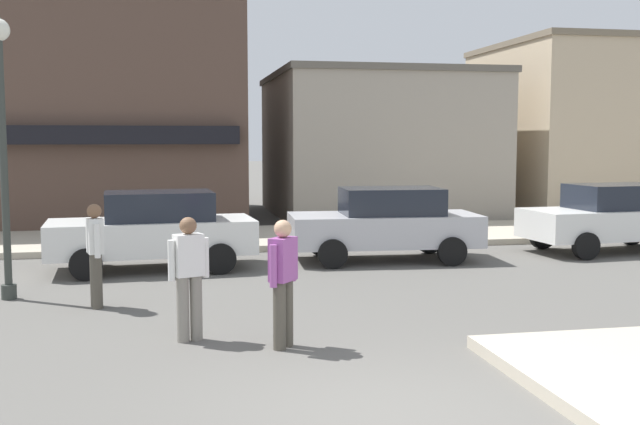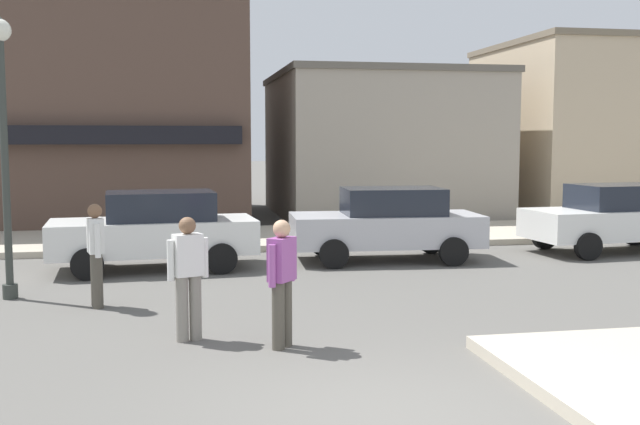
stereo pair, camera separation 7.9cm
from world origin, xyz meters
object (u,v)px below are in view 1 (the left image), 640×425
at_px(lamp_post, 2,116).
at_px(pedestrian_crossing_far, 95,252).
at_px(pedestrian_kerb_side, 189,275).
at_px(pedestrian_crossing_near, 283,279).
at_px(parked_car_nearest, 154,229).
at_px(parked_car_third, 612,217).
at_px(parked_car_second, 386,223).

height_order(lamp_post, pedestrian_crossing_far, lamp_post).
distance_m(lamp_post, pedestrian_crossing_far, 2.71).
height_order(lamp_post, pedestrian_kerb_side, lamp_post).
bearing_deg(pedestrian_crossing_near, pedestrian_crossing_far, 132.12).
xyz_separation_m(parked_car_nearest, parked_car_third, (10.30, 0.38, 0.00)).
relative_size(parked_car_second, pedestrian_crossing_near, 2.54).
bearing_deg(parked_car_second, lamp_post, -160.19).
height_order(lamp_post, pedestrian_crossing_near, lamp_post).
height_order(pedestrian_crossing_far, pedestrian_kerb_side, same).
xyz_separation_m(lamp_post, pedestrian_crossing_near, (3.97, -3.68, -2.09)).
xyz_separation_m(parked_car_nearest, parked_car_second, (4.84, 0.19, 0.00)).
bearing_deg(pedestrian_crossing_far, parked_car_second, 31.56).
relative_size(parked_car_nearest, parked_car_third, 1.00).
distance_m(parked_car_nearest, parked_car_third, 10.31).
height_order(parked_car_third, pedestrian_kerb_side, pedestrian_kerb_side).
bearing_deg(pedestrian_crossing_far, lamp_post, 148.27).
bearing_deg(lamp_post, pedestrian_crossing_far, -31.73).
height_order(pedestrian_crossing_near, pedestrian_kerb_side, same).
height_order(parked_car_nearest, pedestrian_kerb_side, pedestrian_kerb_side).
bearing_deg(parked_car_third, parked_car_nearest, -177.88).
bearing_deg(pedestrian_crossing_far, parked_car_nearest, 76.26).
xyz_separation_m(lamp_post, pedestrian_kerb_side, (2.83, -3.12, -2.09)).
distance_m(lamp_post, parked_car_second, 7.84).
bearing_deg(pedestrian_crossing_near, pedestrian_kerb_side, 154.00).
relative_size(parked_car_nearest, parked_car_second, 1.01).
relative_size(pedestrian_crossing_near, pedestrian_crossing_far, 1.00).
xyz_separation_m(lamp_post, parked_car_third, (12.56, 2.74, -2.15)).
xyz_separation_m(lamp_post, parked_car_second, (7.10, 2.56, -2.15)).
bearing_deg(parked_car_nearest, pedestrian_crossing_near, -74.20).
bearing_deg(pedestrian_crossing_near, parked_car_second, 63.38).
bearing_deg(pedestrian_crossing_far, parked_car_third, 18.20).
bearing_deg(parked_car_third, pedestrian_crossing_near, -143.21).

